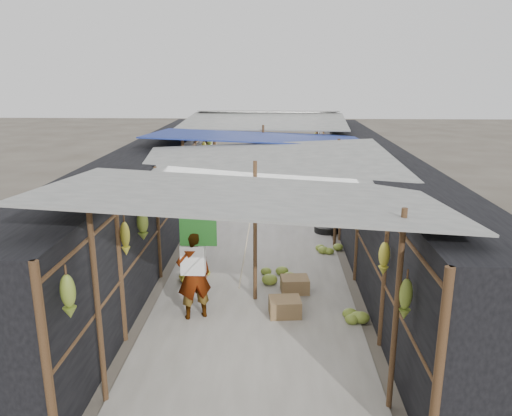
# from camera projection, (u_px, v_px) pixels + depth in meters

# --- Properties ---
(ground) EXTENTS (80.00, 80.00, 0.00)m
(ground) POSITION_uv_depth(u_px,v_px,m) (246.00, 404.00, 6.34)
(ground) COLOR #6B6356
(ground) RESTS_ON ground
(aisle_slab) EXTENTS (3.60, 16.00, 0.02)m
(aisle_slab) POSITION_uv_depth(u_px,v_px,m) (261.00, 238.00, 12.60)
(aisle_slab) COLOR #9E998E
(aisle_slab) RESTS_ON ground
(stall_left) EXTENTS (1.40, 15.00, 2.30)m
(stall_left) POSITION_uv_depth(u_px,v_px,m) (152.00, 194.00, 12.40)
(stall_left) COLOR black
(stall_left) RESTS_ON ground
(stall_right) EXTENTS (1.40, 15.00, 2.30)m
(stall_right) POSITION_uv_depth(u_px,v_px,m) (371.00, 195.00, 12.20)
(stall_right) COLOR black
(stall_right) RESTS_ON ground
(crate_near) EXTENTS (0.57, 0.48, 0.32)m
(crate_near) POSITION_uv_depth(u_px,v_px,m) (285.00, 307.00, 8.58)
(crate_near) COLOR #8F6B49
(crate_near) RESTS_ON ground
(crate_mid) EXTENTS (0.56, 0.46, 0.31)m
(crate_mid) POSITION_uv_depth(u_px,v_px,m) (295.00, 285.00, 9.48)
(crate_mid) COLOR #8F6B49
(crate_mid) RESTS_ON ground
(crate_back) EXTENTS (0.52, 0.48, 0.27)m
(crate_back) POSITION_uv_depth(u_px,v_px,m) (230.00, 190.00, 17.18)
(crate_back) COLOR #8F6B49
(crate_back) RESTS_ON ground
(black_basin) EXTENTS (0.62, 0.62, 0.19)m
(black_basin) POSITION_uv_depth(u_px,v_px,m) (326.00, 229.00, 13.06)
(black_basin) COLOR black
(black_basin) RESTS_ON ground
(vendor_elderly) EXTENTS (0.68, 0.58, 1.59)m
(vendor_elderly) POSITION_uv_depth(u_px,v_px,m) (194.00, 275.00, 8.34)
(vendor_elderly) COLOR silver
(vendor_elderly) RESTS_ON ground
(shopper_blue) EXTENTS (0.98, 0.91, 1.60)m
(shopper_blue) POSITION_uv_depth(u_px,v_px,m) (265.00, 182.00, 15.38)
(shopper_blue) COLOR #1F3C9E
(shopper_blue) RESTS_ON ground
(vendor_seated) EXTENTS (0.63, 0.74, 0.99)m
(vendor_seated) POSITION_uv_depth(u_px,v_px,m) (290.00, 204.00, 13.99)
(vendor_seated) COLOR #514C47
(vendor_seated) RESTS_ON ground
(market_canopy) EXTENTS (5.62, 15.20, 2.77)m
(market_canopy) POSITION_uv_depth(u_px,v_px,m) (262.00, 142.00, 12.28)
(market_canopy) COLOR brown
(market_canopy) RESTS_ON ground
(hanging_bananas) EXTENTS (3.96, 14.20, 0.80)m
(hanging_bananas) POSITION_uv_depth(u_px,v_px,m) (257.00, 175.00, 12.04)
(hanging_bananas) COLOR olive
(hanging_bananas) RESTS_ON ground
(floor_bananas) EXTENTS (3.58, 9.47, 0.32)m
(floor_bananas) POSITION_uv_depth(u_px,v_px,m) (285.00, 229.00, 12.90)
(floor_bananas) COLOR olive
(floor_bananas) RESTS_ON ground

